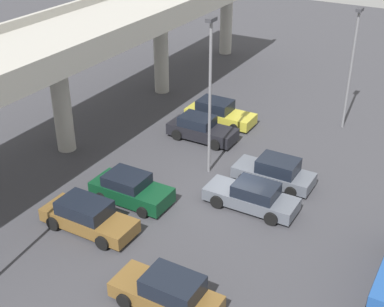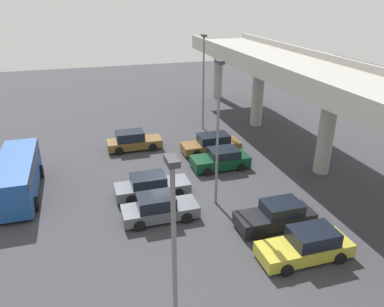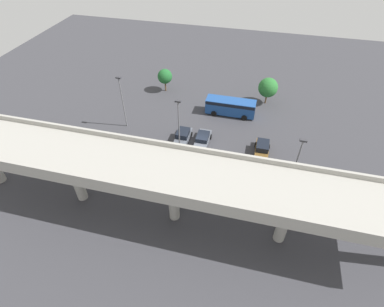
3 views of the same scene
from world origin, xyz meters
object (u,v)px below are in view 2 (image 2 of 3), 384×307
at_px(parked_car_0, 133,141).
at_px(parked_car_3, 151,186).
at_px(parked_car_5, 276,216).
at_px(lamp_post_near_aisle, 218,126).
at_px(parked_car_1, 212,144).
at_px(lamp_post_mid_lot, 203,76).
at_px(parked_car_6, 307,245).
at_px(parked_car_4, 159,208).
at_px(lamp_post_by_overpass, 174,252).
at_px(shuttle_bus, 17,174).
at_px(parked_car_2, 221,159).

distance_m(parked_car_0, parked_car_3, 8.15).
distance_m(parked_car_5, lamp_post_near_aisle, 6.11).
relative_size(parked_car_1, lamp_post_mid_lot, 0.55).
distance_m(parked_car_6, lamp_post_near_aisle, 8.09).
distance_m(parked_car_0, parked_car_1, 6.66).
bearing_deg(parked_car_4, lamp_post_by_overpass, -98.13).
xyz_separation_m(parked_car_3, lamp_post_mid_lot, (-11.38, 7.31, 4.44)).
bearing_deg(lamp_post_near_aisle, parked_car_6, 22.33).
bearing_deg(lamp_post_near_aisle, shuttle_bus, -111.76).
bearing_deg(parked_car_5, parked_car_0, -66.16).
distance_m(parked_car_1, lamp_post_by_overpass, 19.51).
xyz_separation_m(parked_car_0, parked_car_3, (8.15, -0.02, -0.05)).
bearing_deg(parked_car_6, parked_car_3, -53.33).
bearing_deg(parked_car_6, lamp_post_near_aisle, -67.67).
relative_size(parked_car_1, lamp_post_near_aisle, 0.54).
distance_m(parked_car_1, parked_car_2, 3.09).
relative_size(parked_car_1, parked_car_2, 1.13).
relative_size(shuttle_bus, lamp_post_near_aisle, 0.85).
bearing_deg(parked_car_3, parked_car_5, -42.52).
height_order(parked_car_3, lamp_post_by_overpass, lamp_post_by_overpass).
distance_m(shuttle_bus, lamp_post_near_aisle, 13.41).
distance_m(parked_car_3, lamp_post_mid_lot, 14.23).
bearing_deg(parked_car_1, parked_car_3, 42.32).
relative_size(parked_car_1, parked_car_3, 1.00).
height_order(parked_car_0, parked_car_6, parked_car_0).
bearing_deg(parked_car_3, parked_car_2, 23.70).
relative_size(shuttle_bus, lamp_post_mid_lot, 0.86).
distance_m(parked_car_4, parked_car_5, 6.77).
xyz_separation_m(parked_car_0, parked_car_1, (2.52, 6.16, -0.01)).
bearing_deg(parked_car_0, parked_car_2, -43.85).
height_order(parked_car_4, parked_car_5, parked_car_4).
xyz_separation_m(parked_car_0, parked_car_4, (10.99, -0.12, -0.03)).
bearing_deg(lamp_post_mid_lot, parked_car_4, -27.54).
bearing_deg(parked_car_2, parked_car_5, 91.78).
bearing_deg(parked_car_1, parked_car_2, 83.54).
bearing_deg(parked_car_6, lamp_post_by_overpass, 24.55).
distance_m(lamp_post_near_aisle, lamp_post_by_overpass, 10.99).
height_order(parked_car_4, shuttle_bus, shuttle_bus).
distance_m(parked_car_2, parked_car_6, 10.98).
xyz_separation_m(lamp_post_near_aisle, lamp_post_mid_lot, (-13.55, 3.62, -0.06)).
bearing_deg(lamp_post_near_aisle, parked_car_2, 155.68).
relative_size(parked_car_0, lamp_post_mid_lot, 0.51).
height_order(shuttle_bus, lamp_post_near_aisle, lamp_post_near_aisle).
xyz_separation_m(parked_car_3, parked_car_5, (5.58, 6.09, 0.04)).
bearing_deg(parked_car_2, lamp_post_near_aisle, 65.68).
relative_size(parked_car_2, lamp_post_near_aisle, 0.48).
bearing_deg(parked_car_0, lamp_post_near_aisle, -70.39).
bearing_deg(parked_car_4, lamp_post_near_aisle, 10.00).
bearing_deg(lamp_post_mid_lot, parked_car_6, -3.05).
height_order(parked_car_1, parked_car_5, parked_car_1).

